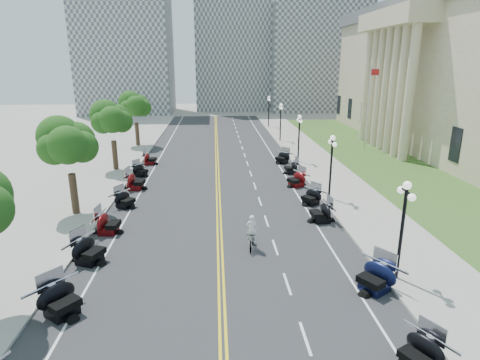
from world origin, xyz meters
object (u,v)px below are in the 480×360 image
object	(u,v)px
bicycle	(252,240)
cyclist_rider	(252,217)
flagpole	(368,109)
motorcycle_n_3	(375,276)

from	to	relation	value
bicycle	cyclist_rider	distance (m)	1.41
flagpole	motorcycle_n_3	size ratio (longest dim) A/B	4.56
cyclist_rider	bicycle	bearing A→B (deg)	-0.00
bicycle	cyclist_rider	world-z (taller)	cyclist_rider
motorcycle_n_3	flagpole	bearing A→B (deg)	127.42
flagpole	cyclist_rider	distance (m)	30.84
flagpole	bicycle	xyz separation A→B (m)	(-16.18, -26.08, -4.45)
flagpole	cyclist_rider	world-z (taller)	flagpole
motorcycle_n_3	cyclist_rider	xyz separation A→B (m)	(-5.36, 4.75, 1.20)
motorcycle_n_3	bicycle	world-z (taller)	motorcycle_n_3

